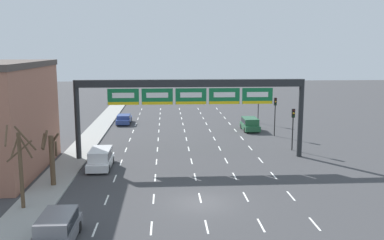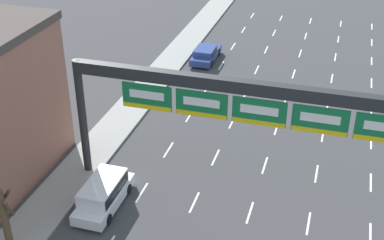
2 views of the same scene
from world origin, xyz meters
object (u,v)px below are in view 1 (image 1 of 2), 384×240
object	(u,v)px
sign_gantry	(191,94)
suv_green	(250,123)
suv_grey	(57,227)
traffic_light_far_end	(293,121)
traffic_light_mid_block	(258,101)
tree_bare_second	(20,163)
car_blue	(124,119)
traffic_light_near_gantry	(275,109)
suv_white	(101,157)
tree_bare_closest	(52,156)

from	to	relation	value
sign_gantry	suv_green	size ratio (longest dim) A/B	4.96
suv_grey	traffic_light_far_end	size ratio (longest dim) A/B	0.99
suv_green	traffic_light_far_end	bearing A→B (deg)	-78.17
sign_gantry	suv_green	bearing A→B (deg)	58.01
traffic_light_mid_block	tree_bare_second	size ratio (longest dim) A/B	0.80
suv_grey	traffic_light_mid_block	size ratio (longest dim) A/B	0.96
traffic_light_mid_block	traffic_light_far_end	world-z (taller)	traffic_light_mid_block
suv_grey	traffic_light_mid_block	world-z (taller)	traffic_light_mid_block
car_blue	traffic_light_near_gantry	size ratio (longest dim) A/B	1.00
sign_gantry	suv_white	bearing A→B (deg)	-160.27
suv_grey	suv_green	distance (m)	35.56
tree_bare_closest	tree_bare_second	bearing A→B (deg)	-98.65
suv_grey	traffic_light_mid_block	distance (m)	41.32
car_blue	tree_bare_second	size ratio (longest dim) A/B	0.83
suv_grey	traffic_light_far_end	distance (m)	28.02
traffic_light_far_end	tree_bare_second	bearing A→B (deg)	-145.93
tree_bare_second	suv_grey	bearing A→B (deg)	-55.59
tree_bare_closest	suv_white	bearing A→B (deg)	59.70
car_blue	suv_green	world-z (taller)	suv_green
sign_gantry	suv_white	world-z (taller)	sign_gantry
suv_green	tree_bare_second	xyz separation A→B (m)	(-20.30, -26.24, 2.23)
traffic_light_far_end	sign_gantry	bearing A→B (deg)	-166.45
sign_gantry	tree_bare_second	bearing A→B (deg)	-133.02
suv_white	tree_bare_second	xyz separation A→B (m)	(-3.64, -9.75, 2.20)
tree_bare_closest	traffic_light_near_gantry	bearing A→B (deg)	39.25
tree_bare_second	tree_bare_closest	bearing A→B (deg)	81.35
traffic_light_mid_block	tree_bare_closest	distance (m)	34.51
suv_grey	traffic_light_near_gantry	bearing A→B (deg)	55.43
tree_bare_closest	tree_bare_second	xyz separation A→B (m)	(-0.72, -4.75, 0.76)
suv_grey	suv_green	bearing A→B (deg)	61.79
car_blue	tree_bare_second	bearing A→B (deg)	-96.31
suv_green	tree_bare_closest	world-z (taller)	tree_bare_closest
sign_gantry	tree_bare_second	xyz separation A→B (m)	(-11.84, -12.69, -3.08)
suv_white	suv_grey	xyz separation A→B (m)	(-0.15, -14.85, -0.05)
sign_gantry	traffic_light_mid_block	size ratio (longest dim) A/B	4.86
suv_grey	traffic_light_far_end	xyz separation A→B (m)	(19.10, 20.38, 2.22)
suv_green	tree_bare_second	distance (m)	33.25
suv_grey	traffic_light_near_gantry	world-z (taller)	traffic_light_near_gantry
suv_white	traffic_light_far_end	xyz separation A→B (m)	(18.96, 5.53, 2.17)
suv_green	traffic_light_near_gantry	distance (m)	4.90
traffic_light_far_end	car_blue	bearing A→B (deg)	138.29
suv_grey	suv_white	bearing A→B (deg)	89.43
car_blue	traffic_light_near_gantry	world-z (taller)	traffic_light_near_gantry
sign_gantry	tree_bare_closest	size ratio (longest dim) A/B	5.19
suv_white	suv_grey	size ratio (longest dim) A/B	1.11
traffic_light_far_end	suv_grey	bearing A→B (deg)	-133.15
tree_bare_second	traffic_light_near_gantry	bearing A→B (deg)	45.04
tree_bare_second	suv_green	bearing A→B (deg)	52.27
suv_grey	sign_gantry	bearing A→B (deg)	64.86
sign_gantry	car_blue	distance (m)	21.95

